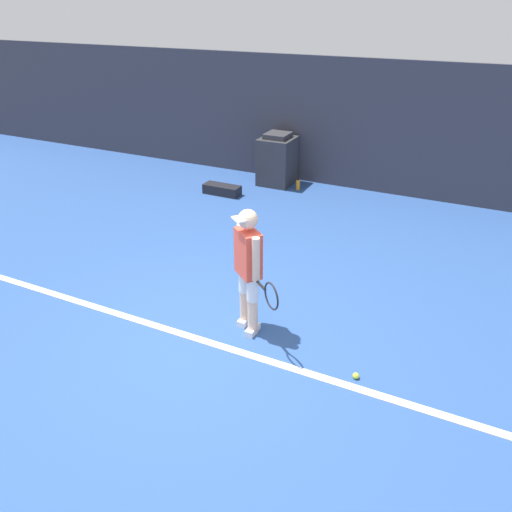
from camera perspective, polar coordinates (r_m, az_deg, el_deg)
The scene contains 8 objects.
ground_plane at distance 5.87m, azimuth -6.08°, elevation -9.90°, with size 24.00×24.00×0.00m, color #2D5193.
back_wall at distance 10.39m, azimuth 11.28°, elevation 14.38°, with size 24.00×0.10×2.54m.
court_baseline at distance 5.89m, azimuth -5.89°, elevation -9.66°, with size 21.60×0.10×0.01m.
tennis_player at distance 5.62m, azimuth -0.83°, elevation -1.24°, with size 0.77×0.64×1.53m.
tennis_ball at distance 5.46m, azimuth 11.34°, elevation -13.27°, with size 0.07×0.07×0.07m.
covered_chair at distance 10.63m, azimuth 2.45°, elevation 10.92°, with size 0.68×0.72×1.07m.
equipment_bag at distance 10.15m, azimuth -3.90°, elevation 7.58°, with size 0.76×0.29×0.19m.
water_bottle at distance 10.42m, azimuth 4.82°, elevation 8.15°, with size 0.08×0.08×0.23m.
Camera 1 is at (2.57, -3.90, 3.56)m, focal length 35.00 mm.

